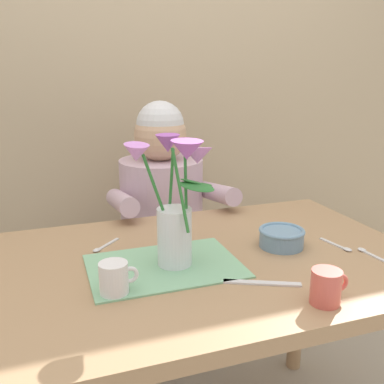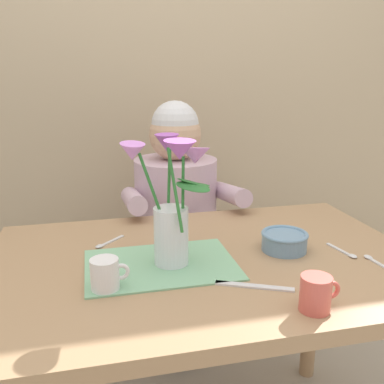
{
  "view_description": "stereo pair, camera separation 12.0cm",
  "coord_description": "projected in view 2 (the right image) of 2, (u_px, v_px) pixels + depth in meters",
  "views": [
    {
      "loc": [
        -0.41,
        -1.04,
        1.24
      ],
      "look_at": [
        -0.03,
        0.05,
        0.92
      ],
      "focal_mm": 40.39,
      "sensor_mm": 36.0,
      "label": 1
    },
    {
      "loc": [
        -0.3,
        -1.07,
        1.24
      ],
      "look_at": [
        -0.03,
        0.05,
        0.92
      ],
      "focal_mm": 40.39,
      "sensor_mm": 36.0,
      "label": 2
    }
  ],
  "objects": [
    {
      "name": "spoon_2",
      "position": [
        375.0,
        261.0,
        1.18
      ],
      "size": [
        0.03,
        0.12,
        0.01
      ],
      "color": "silver",
      "rests_on": "dining_table"
    },
    {
      "name": "tea_cup",
      "position": [
        106.0,
        275.0,
        1.02
      ],
      "size": [
        0.09,
        0.07,
        0.08
      ],
      "color": "silver",
      "rests_on": "dining_table"
    },
    {
      "name": "coffee_cup",
      "position": [
        316.0,
        293.0,
        0.93
      ],
      "size": [
        0.09,
        0.07,
        0.08
      ],
      "color": "#CC564C",
      "rests_on": "dining_table"
    },
    {
      "name": "wood_panel_backdrop",
      "position": [
        150.0,
        70.0,
        2.06
      ],
      "size": [
        4.0,
        0.1,
        2.5
      ],
      "primitive_type": "cube",
      "color": "tan",
      "rests_on": "ground_plane"
    },
    {
      "name": "seated_person",
      "position": [
        176.0,
        237.0,
        1.84
      ],
      "size": [
        0.45,
        0.47,
        1.14
      ],
      "rotation": [
        0.0,
        0.0,
        -0.03
      ],
      "color": "#4C4C56",
      "rests_on": "ground_plane"
    },
    {
      "name": "dining_table",
      "position": [
        207.0,
        289.0,
        1.23
      ],
      "size": [
        1.2,
        0.8,
        0.74
      ],
      "color": "#9E7A56",
      "rests_on": "ground_plane"
    },
    {
      "name": "flower_vase",
      "position": [
        172.0,
        202.0,
        1.12
      ],
      "size": [
        0.25,
        0.24,
        0.35
      ],
      "color": "silver",
      "rests_on": "dining_table"
    },
    {
      "name": "dinner_knife",
      "position": [
        254.0,
        286.0,
        1.04
      ],
      "size": [
        0.18,
        0.1,
        0.0
      ],
      "primitive_type": "cube",
      "rotation": [
        0.0,
        0.0,
        -0.44
      ],
      "color": "silver",
      "rests_on": "dining_table"
    },
    {
      "name": "ceramic_bowl",
      "position": [
        284.0,
        240.0,
        1.25
      ],
      "size": [
        0.14,
        0.14,
        0.06
      ],
      "color": "#6689A8",
      "rests_on": "dining_table"
    },
    {
      "name": "spoon_0",
      "position": [
        346.0,
        253.0,
        1.23
      ],
      "size": [
        0.04,
        0.12,
        0.01
      ],
      "color": "silver",
      "rests_on": "dining_table"
    },
    {
      "name": "striped_placemat",
      "position": [
        161.0,
        265.0,
        1.16
      ],
      "size": [
        0.4,
        0.28,
        0.0
      ],
      "primitive_type": "cube",
      "color": "#7AB289",
      "rests_on": "dining_table"
    },
    {
      "name": "spoon_1",
      "position": [
        106.0,
        244.0,
        1.3
      ],
      "size": [
        0.09,
        0.09,
        0.01
      ],
      "color": "silver",
      "rests_on": "dining_table"
    }
  ]
}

